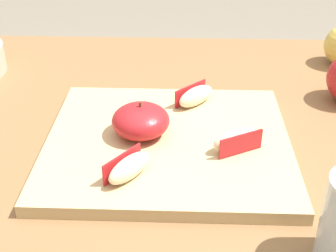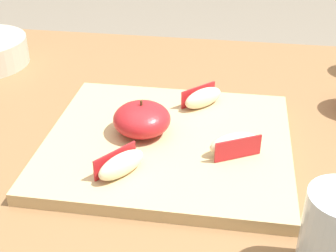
{
  "view_description": "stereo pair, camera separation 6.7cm",
  "coord_description": "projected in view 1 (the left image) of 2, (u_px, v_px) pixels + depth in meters",
  "views": [
    {
      "loc": [
        -0.03,
        -0.6,
        1.11
      ],
      "look_at": [
        -0.05,
        -0.03,
        0.76
      ],
      "focal_mm": 50.51,
      "sensor_mm": 36.0,
      "label": 1
    },
    {
      "loc": [
        0.03,
        -0.59,
        1.11
      ],
      "look_at": [
        -0.05,
        -0.03,
        0.76
      ],
      "focal_mm": 50.51,
      "sensor_mm": 36.0,
      "label": 2
    }
  ],
  "objects": [
    {
      "name": "apple_half_skin_up",
      "position": [
        141.0,
        121.0,
        0.67
      ],
      "size": [
        0.08,
        0.08,
        0.05
      ],
      "color": "#B21E23",
      "rests_on": "cutting_board"
    },
    {
      "name": "apple_wedge_left",
      "position": [
        236.0,
        140.0,
        0.64
      ],
      "size": [
        0.07,
        0.05,
        0.03
      ],
      "color": "beige",
      "rests_on": "cutting_board"
    },
    {
      "name": "apple_wedge_near_knife",
      "position": [
        129.0,
        167.0,
        0.59
      ],
      "size": [
        0.06,
        0.07,
        0.03
      ],
      "color": "beige",
      "rests_on": "cutting_board"
    },
    {
      "name": "cutting_board",
      "position": [
        168.0,
        143.0,
        0.68
      ],
      "size": [
        0.35,
        0.31,
        0.02
      ],
      "color": "tan",
      "rests_on": "dining_table"
    },
    {
      "name": "dining_table",
      "position": [
        203.0,
        189.0,
        0.76
      ],
      "size": [
        1.33,
        0.84,
        0.72
      ],
      "color": "brown",
      "rests_on": "ground_plane"
    },
    {
      "name": "apple_wedge_back",
      "position": [
        195.0,
        96.0,
        0.75
      ],
      "size": [
        0.07,
        0.07,
        0.03
      ],
      "color": "beige",
      "rests_on": "cutting_board"
    }
  ]
}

